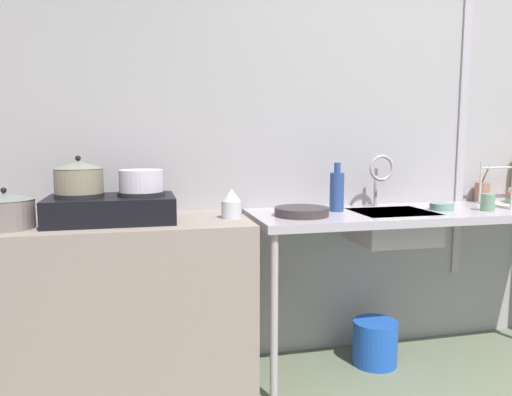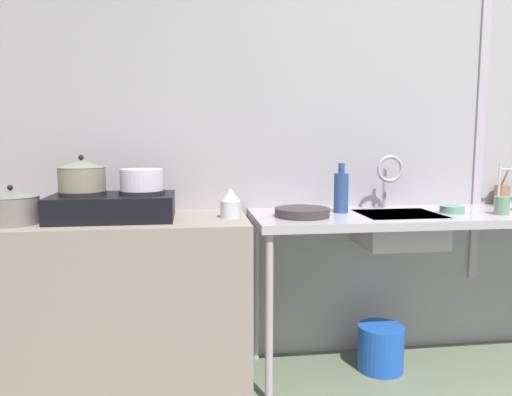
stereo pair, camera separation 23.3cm
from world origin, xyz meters
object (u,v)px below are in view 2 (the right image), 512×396
Objects in this scene: stove at (113,206)px; pot_beside_stove at (11,207)px; utensil_jar at (502,195)px; faucet at (389,173)px; frying_pan at (302,212)px; bottle_by_sink at (341,192)px; sink_basin at (398,229)px; cup_by_rack at (502,206)px; small_bowl_on_drainboard at (452,209)px; bucket_on_floor at (381,348)px; percolator at (230,203)px; pot_on_left_burner at (82,176)px; pot_on_right_burner at (142,180)px.

pot_beside_stove is (-0.42, -0.07, 0.01)m from stove.
stove is 2.58× the size of utensil_jar.
faucet is 1.09× the size of frying_pan.
frying_pan is 0.26m from bottle_by_sink.
sink_basin is 1.49× the size of frying_pan.
cup_by_rack is 0.41× the size of utensil_jar.
cup_by_rack reaches higher than small_bowl_on_drainboard.
frying_pan is 0.86m from bucket_on_floor.
sink_basin is 1.37× the size of faucet.
pot_beside_stove is 0.83× the size of faucet.
percolator is 1.12m from small_bowl_on_drainboard.
stove is 2.22× the size of bottle_by_sink.
pot_on_left_burner is at bearing -180.00° from stove.
bottle_by_sink is 1.16× the size of utensil_jar.
small_bowl_on_drainboard is 0.49m from utensil_jar.
pot_on_right_burner is at bearing -173.97° from utensil_jar.
bucket_on_floor is (-0.76, -0.19, -0.77)m from utensil_jar.
frying_pan is at bearing -168.51° from utensil_jar.
pot_on_left_burner is 1.04m from frying_pan.
stove is 1.40m from faucet.
utensil_jar reaches higher than pot_beside_stove.
stove is 2.34× the size of pot_beside_stove.
faucet is at bearing 6.38° from pot_beside_stove.
utensil_jar is at bearing 6.27° from pot_beside_stove.
faucet is at bearing 61.66° from bucket_on_floor.
pot_on_left_burner is 1.76× the size of small_bowl_on_drainboard.
faucet is 1.21× the size of bucket_on_floor.
pot_on_right_burner is at bearing -179.18° from bucket_on_floor.
small_bowl_on_drainboard is at bearing -8.89° from bottle_by_sink.
pot_on_right_burner reaches higher than bucket_on_floor.
bottle_by_sink is at bearing -165.85° from faucet.
pot_on_right_burner is 0.83× the size of bucket_on_floor.
utensil_jar is 0.91× the size of bucket_on_floor.
pot_on_left_burner is at bearing 177.86° from frying_pan.
pot_on_right_burner is at bearing -0.00° from stove.
utensil_jar is at bearing 8.37° from bottle_by_sink.
cup_by_rack is at bearing -3.40° from pot_on_right_burner.
stove is 0.18m from pot_on_right_burner.
small_bowl_on_drainboard reaches higher than sink_basin.
pot_on_right_burner is (0.13, -0.00, 0.12)m from stove.
small_bowl_on_drainboard is at bearing 0.14° from percolator.
pot_on_left_burner is 0.54× the size of sink_basin.
pot_on_right_burner reaches higher than frying_pan.
percolator is at bearing 2.53° from pot_beside_stove.
pot_on_left_burner reaches higher than bucket_on_floor.
utensil_jar is (1.20, 0.24, 0.04)m from frying_pan.
cup_by_rack is at bearing -2.95° from pot_on_left_burner.
frying_pan is at bearing 176.21° from cup_by_rack.
bottle_by_sink reaches higher than cup_by_rack.
percolator is 0.49× the size of faucet.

